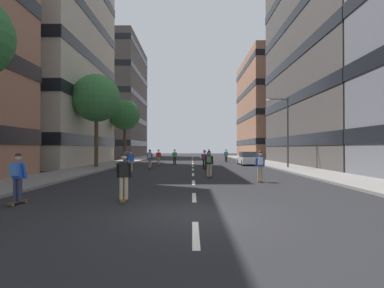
{
  "coord_description": "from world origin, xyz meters",
  "views": [
    {
      "loc": [
        -0.08,
        -8.78,
        1.96
      ],
      "look_at": [
        0.0,
        21.89,
        2.35
      ],
      "focal_mm": 27.84,
      "sensor_mm": 36.0,
      "label": 1
    }
  ],
  "objects_px": {
    "streetlamp_right": "(283,125)",
    "skater_9": "(123,175)",
    "skater_10": "(208,162)",
    "skater_0": "(149,158)",
    "skater_12": "(16,175)",
    "parked_car_near": "(247,159)",
    "street_tree_near": "(96,98)",
    "skater_1": "(125,159)",
    "skater_8": "(158,156)",
    "skater_4": "(204,159)",
    "skater_5": "(149,156)",
    "skater_11": "(130,160)",
    "street_tree_far": "(124,115)",
    "skater_2": "(208,155)",
    "skater_6": "(174,156)",
    "skater_3": "(259,164)",
    "skater_7": "(225,155)"
  },
  "relations": [
    {
      "from": "skater_9",
      "to": "skater_4",
      "type": "bearing_deg",
      "value": 75.99
    },
    {
      "from": "skater_2",
      "to": "skater_12",
      "type": "bearing_deg",
      "value": -105.05
    },
    {
      "from": "skater_3",
      "to": "skater_5",
      "type": "relative_size",
      "value": 1.0
    },
    {
      "from": "skater_10",
      "to": "skater_11",
      "type": "distance_m",
      "value": 7.24
    },
    {
      "from": "street_tree_near",
      "to": "skater_0",
      "type": "bearing_deg",
      "value": -1.51
    },
    {
      "from": "skater_1",
      "to": "skater_9",
      "type": "xyz_separation_m",
      "value": [
        3.28,
        -15.07,
        -0.03
      ]
    },
    {
      "from": "parked_car_near",
      "to": "skater_8",
      "type": "distance_m",
      "value": 10.13
    },
    {
      "from": "skater_5",
      "to": "skater_3",
      "type": "bearing_deg",
      "value": -63.86
    },
    {
      "from": "skater_8",
      "to": "skater_10",
      "type": "distance_m",
      "value": 14.76
    },
    {
      "from": "street_tree_near",
      "to": "skater_3",
      "type": "bearing_deg",
      "value": -41.14
    },
    {
      "from": "street_tree_far",
      "to": "skater_6",
      "type": "relative_size",
      "value": 4.71
    },
    {
      "from": "skater_0",
      "to": "skater_12",
      "type": "height_order",
      "value": "same"
    },
    {
      "from": "skater_9",
      "to": "skater_11",
      "type": "bearing_deg",
      "value": 100.58
    },
    {
      "from": "streetlamp_right",
      "to": "skater_9",
      "type": "xyz_separation_m",
      "value": [
        -11.1,
        -17.02,
        -3.15
      ]
    },
    {
      "from": "streetlamp_right",
      "to": "skater_2",
      "type": "xyz_separation_m",
      "value": [
        -6.26,
        13.79,
        -3.12
      ]
    },
    {
      "from": "parked_car_near",
      "to": "skater_9",
      "type": "xyz_separation_m",
      "value": [
        -8.83,
        -23.16,
        0.29
      ]
    },
    {
      "from": "skater_0",
      "to": "skater_1",
      "type": "relative_size",
      "value": 1.0
    },
    {
      "from": "street_tree_far",
      "to": "skater_7",
      "type": "height_order",
      "value": "street_tree_far"
    },
    {
      "from": "skater_5",
      "to": "skater_9",
      "type": "relative_size",
      "value": 1.0
    },
    {
      "from": "skater_7",
      "to": "skater_1",
      "type": "bearing_deg",
      "value": -125.12
    },
    {
      "from": "skater_12",
      "to": "skater_0",
      "type": "bearing_deg",
      "value": 83.54
    },
    {
      "from": "parked_car_near",
      "to": "street_tree_near",
      "type": "height_order",
      "value": "street_tree_near"
    },
    {
      "from": "parked_car_near",
      "to": "skater_0",
      "type": "relative_size",
      "value": 2.47
    },
    {
      "from": "skater_9",
      "to": "skater_5",
      "type": "bearing_deg",
      "value": 95.97
    },
    {
      "from": "street_tree_far",
      "to": "skater_2",
      "type": "xyz_separation_m",
      "value": [
        11.54,
        1.13,
        -5.41
      ]
    },
    {
      "from": "street_tree_near",
      "to": "skater_10",
      "type": "height_order",
      "value": "street_tree_near"
    },
    {
      "from": "streetlamp_right",
      "to": "skater_10",
      "type": "distance_m",
      "value": 11.62
    },
    {
      "from": "skater_11",
      "to": "skater_8",
      "type": "bearing_deg",
      "value": 83.62
    },
    {
      "from": "street_tree_near",
      "to": "streetlamp_right",
      "type": "xyz_separation_m",
      "value": [
        17.8,
        -0.63,
        -2.57
      ]
    },
    {
      "from": "parked_car_near",
      "to": "skater_11",
      "type": "relative_size",
      "value": 2.47
    },
    {
      "from": "streetlamp_right",
      "to": "skater_0",
      "type": "distance_m",
      "value": 13.03
    },
    {
      "from": "skater_12",
      "to": "streetlamp_right",
      "type": "bearing_deg",
      "value": 50.05
    },
    {
      "from": "skater_0",
      "to": "skater_11",
      "type": "xyz_separation_m",
      "value": [
        -0.85,
        -4.74,
        -0.03
      ]
    },
    {
      "from": "street_tree_near",
      "to": "skater_7",
      "type": "relative_size",
      "value": 4.98
    },
    {
      "from": "skater_2",
      "to": "skater_6",
      "type": "relative_size",
      "value": 1.0
    },
    {
      "from": "skater_8",
      "to": "skater_1",
      "type": "bearing_deg",
      "value": -104.77
    },
    {
      "from": "skater_6",
      "to": "skater_4",
      "type": "bearing_deg",
      "value": -72.21
    },
    {
      "from": "skater_2",
      "to": "skater_11",
      "type": "xyz_separation_m",
      "value": [
        -7.23,
        -18.04,
        -0.03
      ]
    },
    {
      "from": "streetlamp_right",
      "to": "skater_1",
      "type": "distance_m",
      "value": 14.84
    },
    {
      "from": "skater_9",
      "to": "skater_10",
      "type": "distance_m",
      "value": 9.42
    },
    {
      "from": "skater_7",
      "to": "skater_5",
      "type": "bearing_deg",
      "value": -150.7
    },
    {
      "from": "skater_3",
      "to": "skater_9",
      "type": "height_order",
      "value": "same"
    },
    {
      "from": "parked_car_near",
      "to": "street_tree_near",
      "type": "bearing_deg",
      "value": -160.48
    },
    {
      "from": "skater_4",
      "to": "skater_5",
      "type": "height_order",
      "value": "same"
    },
    {
      "from": "streetlamp_right",
      "to": "skater_1",
      "type": "xyz_separation_m",
      "value": [
        -14.38,
        -1.95,
        -3.12
      ]
    },
    {
      "from": "parked_car_near",
      "to": "skater_2",
      "type": "xyz_separation_m",
      "value": [
        -3.99,
        7.66,
        0.32
      ]
    },
    {
      "from": "street_tree_far",
      "to": "skater_6",
      "type": "xyz_separation_m",
      "value": [
        7.15,
        -5.86,
        -5.44
      ]
    },
    {
      "from": "street_tree_near",
      "to": "skater_12",
      "type": "relative_size",
      "value": 4.98
    },
    {
      "from": "skater_0",
      "to": "skater_12",
      "type": "bearing_deg",
      "value": -96.46
    },
    {
      "from": "skater_1",
      "to": "skater_10",
      "type": "xyz_separation_m",
      "value": [
        6.88,
        -6.37,
        0.0
      ]
    }
  ]
}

